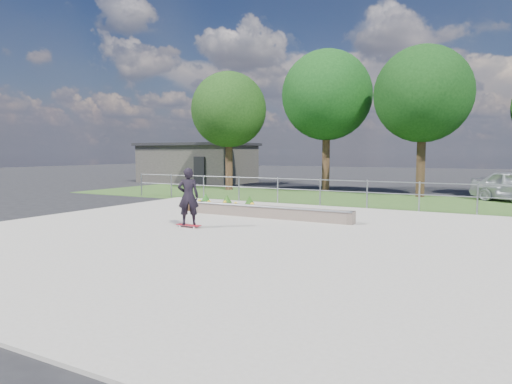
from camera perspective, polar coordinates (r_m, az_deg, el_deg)
ground at (r=12.85m, az=-4.02°, el=-5.37°), size 120.00×120.00×0.00m
grass_verge at (r=22.80m, az=11.12°, el=-0.88°), size 30.00×8.00×0.02m
concrete_slab at (r=12.84m, az=-4.02°, el=-5.24°), size 15.00×15.00×0.06m
fence at (r=19.43m, az=8.02°, el=0.41°), size 20.06×0.06×1.20m
building at (r=35.42m, az=-7.32°, el=3.67°), size 8.40×5.40×3.00m
tree_far_left at (r=28.02m, az=-3.44°, el=10.20°), size 4.55×4.55×7.15m
tree_mid_left at (r=27.47m, az=8.84°, el=11.84°), size 5.25×5.25×8.25m
tree_mid_right at (r=25.09m, az=20.14°, el=11.38°), size 4.90×4.90×7.70m
grind_ledge at (r=15.67m, az=1.57°, el=-2.50°), size 6.00×0.44×0.43m
planter_bed at (r=17.47m, az=-4.00°, el=-1.80°), size 3.00×1.20×0.61m
skateboarder at (r=13.74m, az=-8.46°, el=-0.57°), size 0.80×0.68×1.79m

